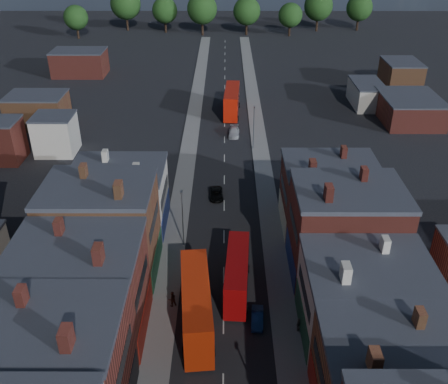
{
  "coord_description": "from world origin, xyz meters",
  "views": [
    {
      "loc": [
        0.17,
        -22.78,
        38.11
      ],
      "look_at": [
        0.0,
        33.16,
        6.21
      ],
      "focal_mm": 40.0,
      "sensor_mm": 36.0,
      "label": 1
    }
  ],
  "objects_px": {
    "bus_1": "(237,273)",
    "ped_1": "(172,299)",
    "bus_0": "(196,305)",
    "car_3": "(234,132)",
    "ped_3": "(298,324)",
    "car_1": "(257,318)",
    "bus_2": "(232,101)",
    "car_2": "(216,194)"
  },
  "relations": [
    {
      "from": "bus_1",
      "to": "car_1",
      "type": "bearing_deg",
      "value": -64.02
    },
    {
      "from": "bus_0",
      "to": "car_1",
      "type": "distance_m",
      "value": 6.76
    },
    {
      "from": "bus_1",
      "to": "ped_1",
      "type": "xyz_separation_m",
      "value": [
        -7.11,
        -2.66,
        -1.41
      ]
    },
    {
      "from": "car_2",
      "to": "ped_3",
      "type": "bearing_deg",
      "value": -75.47
    },
    {
      "from": "bus_0",
      "to": "bus_1",
      "type": "xyz_separation_m",
      "value": [
        4.27,
        5.66,
        -0.43
      ]
    },
    {
      "from": "bus_0",
      "to": "bus_1",
      "type": "bearing_deg",
      "value": 47.62
    },
    {
      "from": "bus_2",
      "to": "car_2",
      "type": "distance_m",
      "value": 35.36
    },
    {
      "from": "bus_1",
      "to": "ped_1",
      "type": "bearing_deg",
      "value": -155.78
    },
    {
      "from": "ped_1",
      "to": "bus_0",
      "type": "bearing_deg",
      "value": 110.61
    },
    {
      "from": "ped_1",
      "to": "bus_2",
      "type": "bearing_deg",
      "value": -119.78
    },
    {
      "from": "ped_1",
      "to": "ped_3",
      "type": "bearing_deg",
      "value": 141.89
    },
    {
      "from": "bus_1",
      "to": "car_3",
      "type": "distance_m",
      "value": 44.8
    },
    {
      "from": "bus_0",
      "to": "car_3",
      "type": "xyz_separation_m",
      "value": [
        4.58,
        50.43,
        -2.21
      ]
    },
    {
      "from": "car_2",
      "to": "ped_1",
      "type": "bearing_deg",
      "value": -103.91
    },
    {
      "from": "ped_3",
      "to": "car_3",
      "type": "bearing_deg",
      "value": 24.64
    },
    {
      "from": "bus_1",
      "to": "ped_3",
      "type": "height_order",
      "value": "bus_1"
    },
    {
      "from": "bus_1",
      "to": "car_1",
      "type": "xyz_separation_m",
      "value": [
        2.06,
        -5.03,
        -1.88
      ]
    },
    {
      "from": "bus_2",
      "to": "ped_1",
      "type": "xyz_separation_m",
      "value": [
        -7.11,
        -59.03,
        -1.84
      ]
    },
    {
      "from": "ped_1",
      "to": "bus_1",
      "type": "bearing_deg",
      "value": 177.59
    },
    {
      "from": "ped_1",
      "to": "car_3",
      "type": "bearing_deg",
      "value": -121.81
    },
    {
      "from": "car_3",
      "to": "ped_3",
      "type": "bearing_deg",
      "value": -80.46
    },
    {
      "from": "car_3",
      "to": "ped_3",
      "type": "distance_m",
      "value": 51.38
    },
    {
      "from": "car_3",
      "to": "ped_1",
      "type": "xyz_separation_m",
      "value": [
        -7.43,
        -47.43,
        0.37
      ]
    },
    {
      "from": "ped_3",
      "to": "ped_1",
      "type": "bearing_deg",
      "value": 92.86
    },
    {
      "from": "bus_1",
      "to": "bus_2",
      "type": "height_order",
      "value": "bus_2"
    },
    {
      "from": "bus_1",
      "to": "ped_3",
      "type": "bearing_deg",
      "value": -41.64
    },
    {
      "from": "car_1",
      "to": "ped_3",
      "type": "xyz_separation_m",
      "value": [
        4.14,
        -1.25,
        0.32
      ]
    },
    {
      "from": "car_3",
      "to": "bus_1",
      "type": "bearing_deg",
      "value": -87.44
    },
    {
      "from": "car_1",
      "to": "ped_3",
      "type": "relative_size",
      "value": 2.27
    },
    {
      "from": "bus_0",
      "to": "car_2",
      "type": "bearing_deg",
      "value": 81.29
    },
    {
      "from": "car_2",
      "to": "ped_3",
      "type": "relative_size",
      "value": 2.75
    },
    {
      "from": "bus_0",
      "to": "ped_1",
      "type": "relative_size",
      "value": 6.72
    },
    {
      "from": "bus_0",
      "to": "car_1",
      "type": "bearing_deg",
      "value": 0.33
    },
    {
      "from": "bus_0",
      "to": "bus_2",
      "type": "height_order",
      "value": "bus_2"
    },
    {
      "from": "ped_3",
      "to": "bus_1",
      "type": "bearing_deg",
      "value": 62.71
    },
    {
      "from": "bus_2",
      "to": "car_1",
      "type": "xyz_separation_m",
      "value": [
        2.06,
        -61.4,
        -2.31
      ]
    },
    {
      "from": "ped_3",
      "to": "bus_0",
      "type": "bearing_deg",
      "value": 104.68
    },
    {
      "from": "bus_0",
      "to": "car_2",
      "type": "height_order",
      "value": "bus_0"
    },
    {
      "from": "car_2",
      "to": "ped_1",
      "type": "distance_m",
      "value": 24.26
    },
    {
      "from": "car_3",
      "to": "ped_1",
      "type": "distance_m",
      "value": 48.01
    },
    {
      "from": "car_1",
      "to": "ped_1",
      "type": "xyz_separation_m",
      "value": [
        -9.17,
        2.37,
        0.47
      ]
    },
    {
      "from": "car_3",
      "to": "ped_1",
      "type": "height_order",
      "value": "ped_1"
    }
  ]
}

